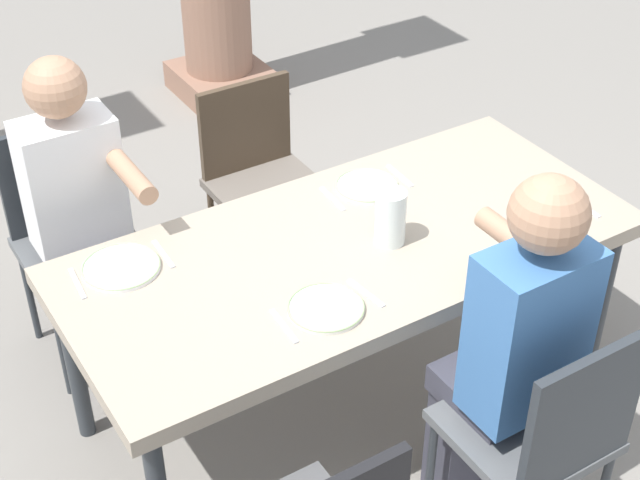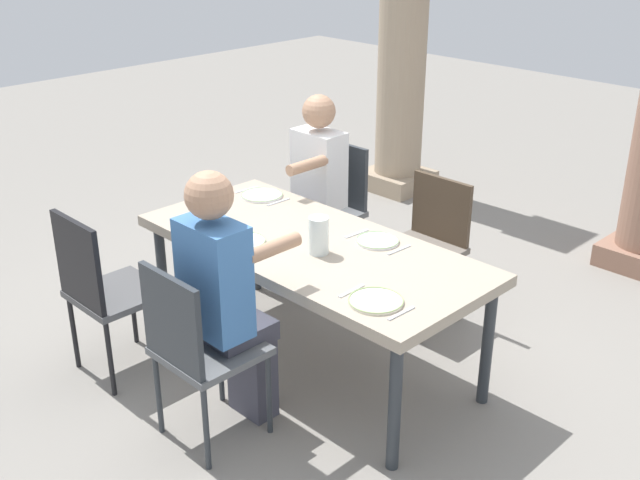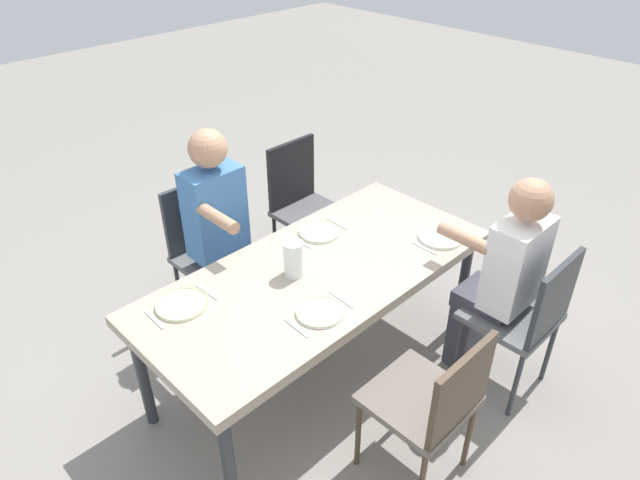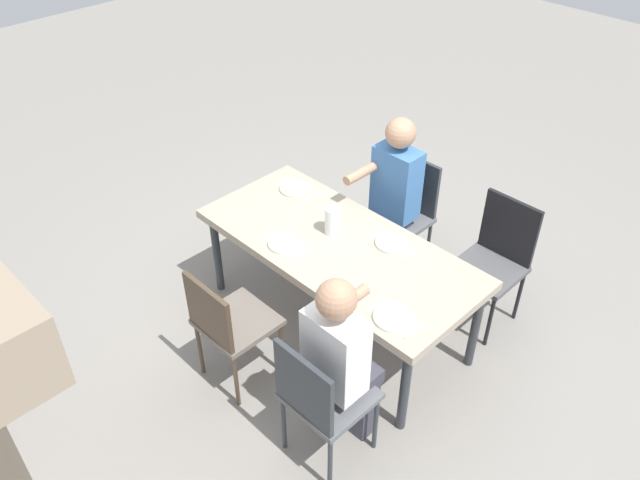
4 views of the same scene
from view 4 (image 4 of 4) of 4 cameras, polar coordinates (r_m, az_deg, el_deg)
The scene contains 21 objects.
ground_plane at distance 4.71m, azimuth 1.49°, elevation -7.44°, with size 16.00×16.00×0.00m, color gray.
dining_table at distance 4.26m, azimuth 1.64°, elevation -0.98°, with size 1.97×0.89×0.74m.
chair_west_north at distance 3.57m, azimuth -0.01°, elevation -13.86°, with size 0.44×0.44×0.93m.
chair_west_south at distance 4.60m, azimuth 15.54°, elevation -1.34°, with size 0.44×0.44×0.96m.
chair_mid_north at distance 4.01m, azimuth -8.34°, elevation -7.29°, with size 0.44×0.44×0.89m.
chair_mid_south at distance 4.94m, azimuth 7.58°, elevation 2.83°, with size 0.44×0.44×0.94m.
diner_woman_green at distance 4.71m, azimuth 6.30°, elevation 3.82°, with size 0.35×0.50×1.35m.
diner_man_white at distance 3.53m, azimuth 2.04°, elevation -10.67°, with size 0.35×0.50×1.30m.
plate_0 at distance 3.71m, azimuth 6.74°, elevation -6.89°, with size 0.26×0.26×0.02m.
fork_0 at distance 3.65m, azimuth 8.55°, elevation -8.10°, with size 0.02×0.17×0.01m, color silver.
spoon_0 at distance 3.78m, azimuth 4.98°, elevation -5.84°, with size 0.02×0.17×0.01m, color silver.
plate_1 at distance 4.24m, azimuth 6.57°, elevation -0.26°, with size 0.24×0.24×0.02m.
fork_1 at distance 4.17m, azimuth 8.14°, elevation -1.22°, with size 0.02×0.17×0.01m, color silver.
spoon_1 at distance 4.32m, azimuth 5.05°, elevation 0.55°, with size 0.02×0.17×0.01m, color silver.
plate_2 at distance 4.21m, azimuth -3.15°, elevation -0.30°, with size 0.23×0.23×0.02m.
fork_2 at distance 4.13m, azimuth -1.75°, elevation -1.27°, with size 0.02×0.17×0.01m, color silver.
spoon_2 at distance 4.31m, azimuth -4.49°, elevation 0.51°, with size 0.02×0.17×0.01m, color silver.
plate_3 at distance 4.76m, azimuth -2.14°, elevation 4.68°, with size 0.26×0.26×0.02m.
fork_3 at distance 4.67m, azimuth -0.88°, elevation 3.91°, with size 0.02×0.17×0.01m, color silver.
spoon_3 at distance 4.86m, azimuth -3.36°, elevation 5.30°, with size 0.02×0.17×0.01m, color silver.
water_pitcher at distance 4.27m, azimuth 1.11°, elevation 1.67°, with size 0.11×0.11×0.20m.
Camera 4 is at (-2.28, 2.43, 3.33)m, focal length 35.58 mm.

